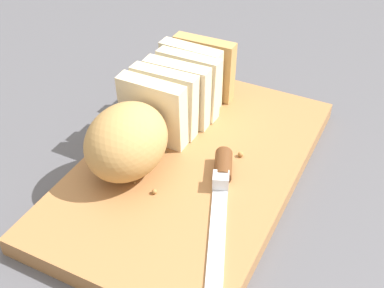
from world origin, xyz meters
The scene contains 8 objects.
ground_plane centered at (0.00, 0.00, 0.00)m, with size 3.00×3.00×0.00m, color #4C4C51.
cutting_board centered at (0.00, 0.00, 0.01)m, with size 0.45×0.27×0.03m, color #9E6B3D.
bread_loaf centered at (0.02, 0.07, 0.07)m, with size 0.29×0.11×0.10m.
bread_knife centered at (-0.04, -0.06, 0.03)m, with size 0.27×0.13×0.02m.
crumb_near_knife centered at (-0.07, 0.04, 0.03)m, with size 0.00×0.00×0.00m, color #A8753D.
crumb_near_loaf centered at (0.04, -0.05, 0.03)m, with size 0.01×0.01×0.01m, color #A8753D.
crumb_stray_left centered at (-0.08, 0.01, 0.03)m, with size 0.01×0.01×0.01m, color #A8753D.
crumb_stray_right centered at (0.02, -0.03, 0.03)m, with size 0.00×0.00×0.00m, color #A8753D.
Camera 1 is at (-0.46, -0.24, 0.47)m, focal length 46.92 mm.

